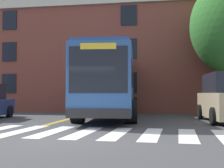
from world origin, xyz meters
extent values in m
plane|color=#424244|center=(0.00, 0.00, 0.00)|extent=(120.00, 120.00, 0.00)
cube|color=white|center=(-1.99, 1.80, 0.00)|extent=(0.73, 3.49, 0.01)
cube|color=white|center=(-0.84, 1.75, 0.00)|extent=(0.73, 3.49, 0.01)
cube|color=white|center=(0.32, 1.70, 0.00)|extent=(0.73, 3.49, 0.01)
cube|color=white|center=(1.48, 1.65, 0.00)|extent=(0.73, 3.49, 0.01)
cube|color=white|center=(2.63, 1.60, 0.00)|extent=(0.73, 3.49, 0.01)
cube|color=white|center=(3.79, 1.55, 0.00)|extent=(0.73, 3.49, 0.01)
cube|color=gold|center=(-1.99, 15.72, 0.00)|extent=(0.12, 36.00, 0.01)
cube|color=gold|center=(-1.83, 15.72, 0.00)|extent=(0.12, 36.00, 0.01)
cube|color=#2D5699|center=(0.07, 8.61, 1.90)|extent=(3.51, 11.87, 2.98)
cube|color=black|center=(1.33, 8.72, 2.19)|extent=(0.96, 10.72, 1.07)
cube|color=black|center=(-1.18, 8.50, 2.19)|extent=(0.96, 10.72, 1.07)
cube|color=black|center=(0.58, 2.78, 2.25)|extent=(2.25, 0.22, 1.79)
cube|color=yellow|center=(0.58, 2.78, 3.15)|extent=(1.37, 0.15, 0.24)
cube|color=#232326|center=(0.58, 2.75, 0.59)|extent=(2.45, 0.31, 0.36)
cube|color=#294E89|center=(0.07, 8.61, 3.46)|extent=(3.32, 11.39, 0.16)
cylinder|color=black|center=(1.58, 5.11, 0.54)|extent=(0.65, 1.13, 1.08)
cylinder|color=black|center=(-0.80, 4.90, 0.54)|extent=(0.65, 1.13, 1.08)
cylinder|color=black|center=(1.03, 11.34, 0.54)|extent=(0.65, 1.13, 1.08)
cylinder|color=black|center=(-1.35, 11.13, 0.54)|extent=(0.65, 1.13, 1.08)
cylinder|color=black|center=(-5.51, 7.52, 0.33)|extent=(0.30, 0.68, 0.66)
cylinder|color=black|center=(5.10, 4.99, 0.38)|extent=(0.27, 0.77, 0.76)
cylinder|color=black|center=(4.90, 8.09, 0.38)|extent=(0.27, 0.77, 0.76)
cube|color=#AD1E1E|center=(1.44, 17.05, 0.74)|extent=(2.18, 5.15, 1.07)
cube|color=black|center=(1.44, 17.10, 1.77)|extent=(1.92, 3.21, 0.98)
cube|color=white|center=(1.98, 14.46, 0.85)|extent=(0.20, 0.05, 0.14)
cube|color=white|center=(0.76, 14.50, 0.85)|extent=(0.20, 0.05, 0.14)
cylinder|color=black|center=(2.44, 15.44, 0.38)|extent=(0.24, 0.77, 0.76)
cylinder|color=black|center=(0.36, 15.50, 0.38)|extent=(0.24, 0.77, 0.76)
cylinder|color=black|center=(2.53, 18.60, 0.38)|extent=(0.24, 0.77, 0.76)
cylinder|color=black|center=(0.45, 18.65, 0.38)|extent=(0.24, 0.77, 0.76)
cube|color=brown|center=(-3.72, 16.09, 4.14)|extent=(32.93, 7.42, 8.28)
cube|color=beige|center=(-3.72, 12.30, 7.88)|extent=(32.93, 0.16, 0.60)
cube|color=black|center=(-8.11, 12.35, 2.07)|extent=(1.10, 0.06, 1.40)
cube|color=black|center=(0.67, 12.35, 2.07)|extent=(1.10, 0.06, 1.40)
cube|color=black|center=(-8.11, 12.35, 4.39)|extent=(1.10, 0.06, 1.40)
cube|color=black|center=(0.67, 12.35, 4.39)|extent=(1.10, 0.06, 1.40)
cube|color=black|center=(-8.11, 12.35, 6.71)|extent=(1.10, 0.06, 1.40)
cube|color=black|center=(0.67, 12.35, 6.71)|extent=(1.10, 0.06, 1.40)
camera|label=1|loc=(3.06, -8.75, 1.35)|focal=50.00mm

